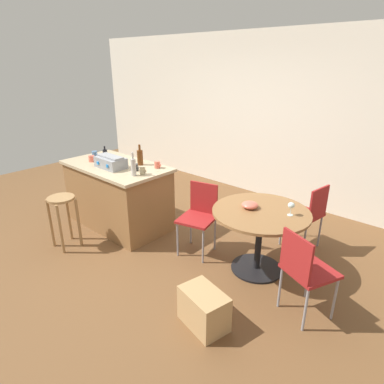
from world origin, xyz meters
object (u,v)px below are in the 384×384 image
object	(u,v)px
cup_0	(92,159)
folding_chair_near	(308,212)
cup_3	(95,154)
wooden_stool	(63,211)
cardboard_box	(204,309)
bottle_1	(140,157)
wine_glass	(291,206)
bottle_2	(133,167)
bottle_0	(105,154)
cup_4	(157,165)
dining_table	(260,225)
cup_2	(143,170)
cup_1	(135,167)
kitchen_island	(118,195)
serving_bowl	(250,205)
folding_chair_left	(305,268)
toolbox	(111,162)
folding_chair_far	(199,213)

from	to	relation	value
cup_0	folding_chair_near	bearing A→B (deg)	25.85
cup_0	cup_3	distance (m)	0.25
wooden_stool	cup_0	bearing A→B (deg)	117.72
cardboard_box	wooden_stool	bearing A→B (deg)	-177.02
bottle_1	wine_glass	size ratio (longest dim) A/B	1.96
cup_3	wine_glass	xyz separation A→B (m)	(2.92, 0.42, -0.10)
bottle_2	bottle_0	bearing A→B (deg)	166.63
cup_0	cup_4	distance (m)	1.00
dining_table	cup_3	distance (m)	2.69
bottle_0	cup_0	xyz separation A→B (m)	(-0.00, -0.23, -0.03)
wooden_stool	cup_2	distance (m)	1.11
cup_1	bottle_2	bearing A→B (deg)	-43.42
kitchen_island	serving_bowl	world-z (taller)	kitchen_island
bottle_0	cardboard_box	bearing A→B (deg)	-17.61
folding_chair_left	cup_3	bearing A→B (deg)	178.85
bottle_1	cup_4	bearing A→B (deg)	11.05
toolbox	cup_0	world-z (taller)	toolbox
folding_chair_near	bottle_2	bearing A→B (deg)	-143.51
cup_1	cup_3	bearing A→B (deg)	178.73
folding_chair_left	toolbox	bearing A→B (deg)	-178.24
wooden_stool	folding_chair_left	bearing A→B (deg)	16.08
toolbox	serving_bowl	xyz separation A→B (m)	(1.90, 0.44, -0.21)
kitchen_island	folding_chair_left	distance (m)	2.78
bottle_1	kitchen_island	bearing A→B (deg)	-139.81
folding_chair_left	serving_bowl	bearing A→B (deg)	156.30
folding_chair_near	wine_glass	bearing A→B (deg)	-83.23
folding_chair_near	cup_2	distance (m)	2.11
cup_3	toolbox	bearing A→B (deg)	-13.70
wooden_stool	bottle_0	bearing A→B (deg)	111.68
bottle_2	folding_chair_left	bearing A→B (deg)	2.41
folding_chair_far	bottle_0	size ratio (longest dim) A/B	4.76
bottle_1	cup_2	bearing A→B (deg)	-35.89
bottle_1	bottle_2	world-z (taller)	bottle_2
folding_chair_near	cup_0	bearing A→B (deg)	-154.15
toolbox	cup_4	bearing A→B (deg)	39.75
cup_2	cardboard_box	distance (m)	1.91
cup_1	cardboard_box	distance (m)	2.08
bottle_0	cardboard_box	xyz separation A→B (m)	(2.56, -0.81, -0.80)
folding_chair_near	bottle_1	world-z (taller)	bottle_1
cup_0	wine_glass	world-z (taller)	cup_0
bottle_1	cup_0	xyz separation A→B (m)	(-0.63, -0.36, -0.07)
folding_chair_left	kitchen_island	bearing A→B (deg)	179.24
wooden_stool	cup_3	world-z (taller)	cup_3
kitchen_island	bottle_1	size ratio (longest dim) A/B	5.45
toolbox	cup_4	xyz separation A→B (m)	(0.48, 0.40, -0.03)
kitchen_island	serving_bowl	bearing A→B (deg)	9.29
dining_table	wine_glass	world-z (taller)	wine_glass
dining_table	kitchen_island	bearing A→B (deg)	-170.84
bottle_1	bottle_2	size ratio (longest dim) A/B	0.95
cup_0	cup_1	bearing A→B (deg)	10.56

